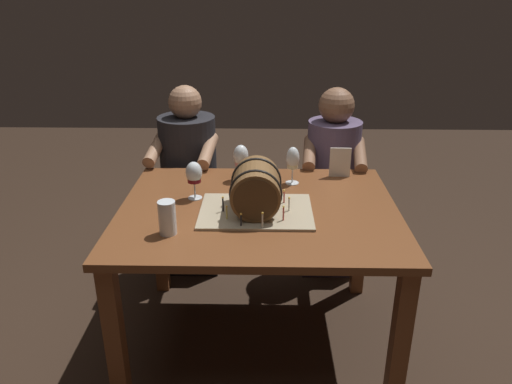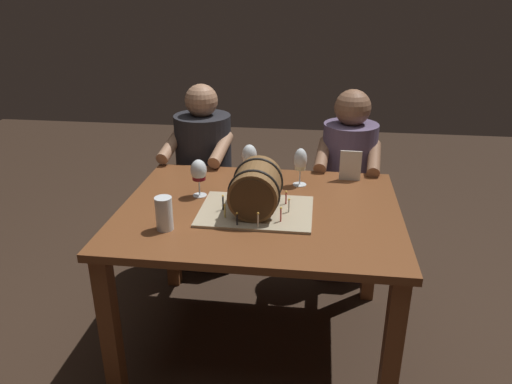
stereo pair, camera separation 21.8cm
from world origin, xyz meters
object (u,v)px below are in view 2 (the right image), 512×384
(wine_glass_rose, at_px, (249,157))
(barrel_cake, at_px, (256,191))
(dining_table, at_px, (260,228))
(wine_glass_red, at_px, (199,172))
(beer_pint, at_px, (164,214))
(wine_glass_white, at_px, (300,161))
(person_seated_left, at_px, (205,185))
(menu_card, at_px, (350,166))
(person_seated_right, at_px, (346,194))

(wine_glass_rose, bearing_deg, barrel_cake, -77.83)
(dining_table, bearing_deg, wine_glass_red, 161.89)
(wine_glass_rose, distance_m, beer_pint, 0.67)
(wine_glass_red, distance_m, wine_glass_rose, 0.32)
(dining_table, xyz_separation_m, wine_glass_rose, (-0.10, 0.35, 0.23))
(wine_glass_white, relative_size, beer_pint, 1.36)
(wine_glass_red, xyz_separation_m, beer_pint, (-0.06, -0.36, -0.06))
(dining_table, relative_size, barrel_cake, 2.54)
(wine_glass_rose, xyz_separation_m, person_seated_left, (-0.34, 0.40, -0.34))
(wine_glass_red, bearing_deg, menu_card, 22.45)
(barrel_cake, distance_m, beer_pint, 0.42)
(barrel_cake, distance_m, person_seated_left, 0.96)
(person_seated_left, bearing_deg, beer_pint, -86.11)
(dining_table, height_order, barrel_cake, barrel_cake)
(menu_card, bearing_deg, person_seated_right, 90.06)
(dining_table, relative_size, wine_glass_white, 6.54)
(dining_table, distance_m, barrel_cake, 0.22)
(barrel_cake, bearing_deg, wine_glass_rose, 102.17)
(menu_card, bearing_deg, wine_glass_red, -155.50)
(dining_table, bearing_deg, menu_card, 43.45)
(barrel_cake, height_order, wine_glass_red, barrel_cake)
(dining_table, distance_m, person_seated_right, 0.87)
(wine_glass_white, height_order, person_seated_right, person_seated_right)
(person_seated_left, bearing_deg, menu_card, -21.63)
(beer_pint, relative_size, person_seated_right, 0.12)
(wine_glass_rose, xyz_separation_m, beer_pint, (-0.27, -0.61, -0.06))
(dining_table, distance_m, menu_card, 0.61)
(dining_table, bearing_deg, person_seated_left, 120.43)
(dining_table, xyz_separation_m, wine_glass_white, (0.17, 0.30, 0.23))
(dining_table, height_order, wine_glass_red, wine_glass_red)
(dining_table, distance_m, person_seated_left, 0.87)
(wine_glass_red, bearing_deg, barrel_cake, -27.39)
(wine_glass_red, distance_m, person_seated_right, 1.04)
(beer_pint, height_order, person_seated_left, person_seated_left)
(dining_table, relative_size, person_seated_left, 1.09)
(wine_glass_red, bearing_deg, person_seated_right, 40.90)
(barrel_cake, distance_m, wine_glass_red, 0.33)
(wine_glass_red, height_order, person_seated_left, person_seated_left)
(wine_glass_rose, height_order, menu_card, wine_glass_rose)
(menu_card, bearing_deg, wine_glass_white, -156.50)
(wine_glass_white, relative_size, menu_card, 1.22)
(beer_pint, distance_m, person_seated_left, 1.04)
(menu_card, xyz_separation_m, person_seated_left, (-0.86, 0.34, -0.29))
(wine_glass_white, relative_size, person_seated_left, 0.17)
(barrel_cake, distance_m, wine_glass_white, 0.40)
(barrel_cake, bearing_deg, wine_glass_white, 63.19)
(dining_table, height_order, menu_card, menu_card)
(wine_glass_rose, relative_size, person_seated_right, 0.16)
(beer_pint, bearing_deg, person_seated_right, 51.33)
(beer_pint, bearing_deg, wine_glass_white, 46.38)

